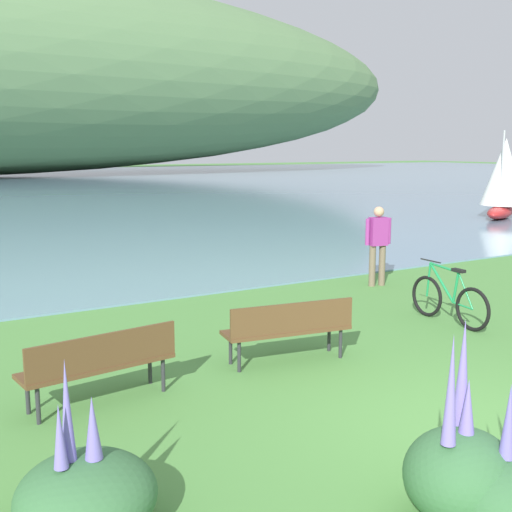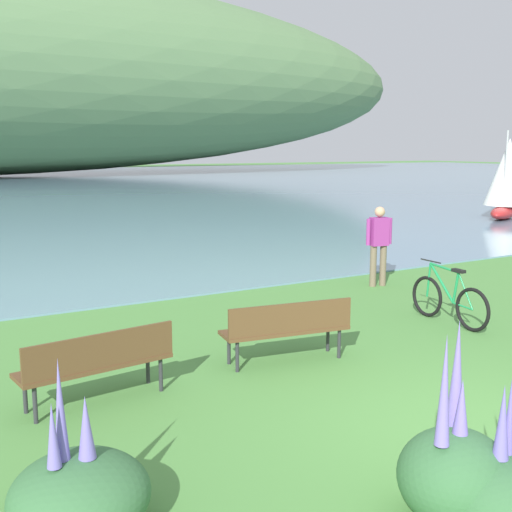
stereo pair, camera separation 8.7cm
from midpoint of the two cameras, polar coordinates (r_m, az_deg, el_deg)
name	(u,v)px [view 2 (the right image)]	position (r m, az deg, el deg)	size (l,w,h in m)	color
ground_plane	(480,434)	(7.27, 19.79, -14.79)	(200.00, 200.00, 0.00)	#518E42
park_bench_near_camera	(98,361)	(7.63, -13.68, -9.10)	(1.85, 0.70, 0.88)	brown
park_bench_further_along	(287,326)	(8.79, 3.11, -6.30)	(1.85, 0.74, 0.88)	brown
bicycle_leaning_near_bench	(449,301)	(11.23, 17.09, -3.83)	(0.13, 1.77, 1.01)	black
person_at_shoreline	(379,241)	(13.80, 11.13, 1.34)	(0.60, 0.28, 1.71)	#72604C
echium_bush_closest_to_camera	(504,489)	(5.58, 21.79, -18.78)	(1.07, 1.07, 1.48)	#386B3D
echium_bush_beside_closest	(80,493)	(5.37, -15.04, -19.79)	(1.09, 1.09, 1.42)	#386B3D
echium_bush_mid_cluster	(455,472)	(5.53, 17.89, -17.95)	(0.92, 0.92, 1.62)	#386B3D
sailboat_toward_hillside	(507,177)	(28.33, 21.68, 6.57)	(3.10, 2.44, 3.58)	#B22323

